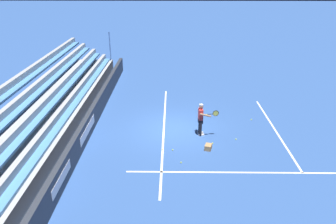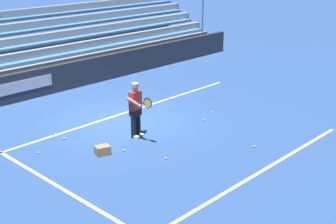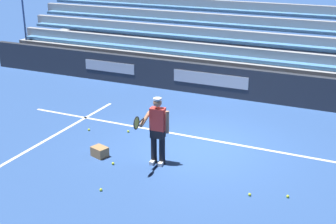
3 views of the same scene
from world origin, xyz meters
name	(u,v)px [view 1 (image 1 of 3)]	position (x,y,z in m)	size (l,w,h in m)	color
ground_plane	(173,129)	(0.00, 0.00, 0.00)	(160.00, 160.00, 0.00)	#2D5193
court_baseline_white	(164,129)	(0.00, -0.50, 0.00)	(12.00, 0.10, 0.01)	white
court_sideline_white	(267,173)	(4.11, 4.00, 0.00)	(0.10, 12.00, 0.01)	white
court_service_line_white	(275,130)	(0.00, 5.50, 0.00)	(8.22, 0.10, 0.01)	white
back_wall_sponsor_board	(91,119)	(0.01, -4.39, 0.55)	(22.29, 0.25, 1.10)	#2D333D
bleacher_stand	(50,115)	(0.00, -6.62, 0.76)	(21.18, 3.20, 3.40)	#9EA3A8
tennis_player	(201,119)	(0.65, 1.43, 0.89)	(0.59, 1.02, 1.71)	black
ball_box_cardboard	(208,147)	(2.18, 1.68, 0.13)	(0.40, 0.30, 0.26)	#A87F51
tennis_ball_stray_back	(201,109)	(-2.64, 1.74, 0.03)	(0.07, 0.07, 0.07)	#CCE533
tennis_ball_far_left	(173,150)	(2.30, -0.02, 0.03)	(0.07, 0.07, 0.07)	#CCE533
tennis_ball_near_player	(236,139)	(1.19, 3.19, 0.03)	(0.07, 0.07, 0.07)	#CCE533
tennis_ball_on_baseline	(207,115)	(-1.87, 2.01, 0.03)	(0.07, 0.07, 0.07)	#CCE533
tennis_ball_by_box	(251,120)	(-1.19, 4.49, 0.03)	(0.07, 0.07, 0.07)	#CCE533
tennis_ball_far_right	(181,162)	(3.41, 0.35, 0.03)	(0.07, 0.07, 0.07)	#CCE533
tennis_ball_midcourt	(213,143)	(1.62, 1.96, 0.03)	(0.07, 0.07, 0.07)	#CCE533
tennis_ball_toward_net	(163,150)	(2.28, -0.50, 0.03)	(0.07, 0.07, 0.07)	#CCE533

